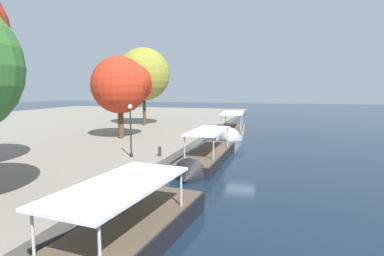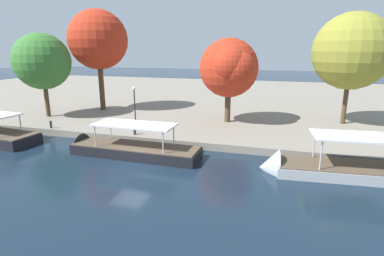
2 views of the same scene
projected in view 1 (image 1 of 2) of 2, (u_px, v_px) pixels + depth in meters
name	position (u px, v px, depth m)	size (l,w,h in m)	color
ground_plane	(241.00, 162.00, 26.96)	(220.00, 220.00, 0.00)	#142333
tour_boat_1	(205.00, 161.00, 25.96)	(12.16, 3.05, 3.90)	black
tour_boat_2	(232.00, 132.00, 42.49)	(13.58, 4.23, 4.23)	#9EA3A8
mooring_bollard_0	(160.00, 151.00, 25.99)	(0.29, 0.29, 0.84)	#2D2D33
mooring_bollard_1	(99.00, 185.00, 16.87)	(0.26, 0.26, 0.81)	#2D2D33
lamp_post	(131.00, 126.00, 25.39)	(0.37, 0.37, 4.34)	black
tree_1	(124.00, 85.00, 34.78)	(6.38, 6.72, 9.21)	#4C3823
tree_3	(143.00, 73.00, 47.14)	(7.98, 7.98, 11.75)	#4C3823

